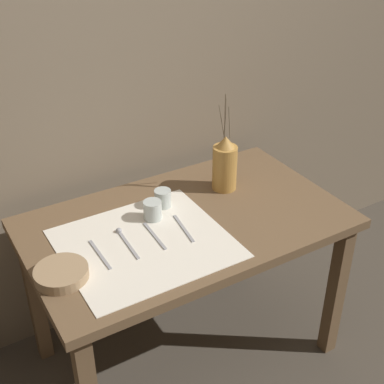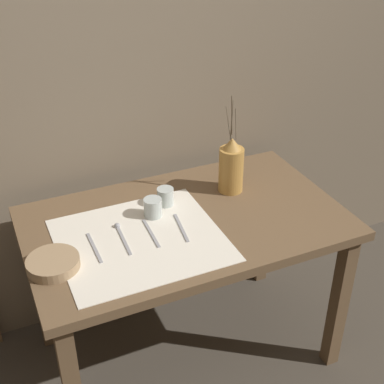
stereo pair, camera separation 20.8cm
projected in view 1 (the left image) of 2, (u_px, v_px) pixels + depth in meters
The scene contains 12 objects.
ground_plane at pixel (187, 350), 2.52m from camera, with size 12.00×12.00×0.00m, color #473F35.
stone_wall_back at pixel (127, 74), 2.26m from camera, with size 7.00×0.06×2.40m.
wooden_table at pixel (186, 239), 2.18m from camera, with size 1.27×0.76×0.74m.
linen_cloth at pixel (145, 243), 2.00m from camera, with size 0.61×0.55×0.00m.
pitcher_with_flowers at pixel (225, 165), 2.29m from camera, with size 0.11×0.11×0.45m.
wooden_bowl at pixel (61, 274), 1.82m from camera, with size 0.19×0.19×0.04m.
glass_tumbler_near at pixel (153, 210), 2.12m from camera, with size 0.07×0.07×0.08m.
glass_tumbler_far at pixel (163, 198), 2.20m from camera, with size 0.07×0.07×0.07m.
knife_center at pixel (100, 254), 1.93m from camera, with size 0.01×0.19×0.00m.
spoon_inner at pixel (123, 236), 2.03m from camera, with size 0.03×0.20×0.02m.
fork_outer at pixel (155, 236), 2.03m from camera, with size 0.02×0.19×0.00m.
fork_inner at pixel (184, 228), 2.07m from camera, with size 0.04×0.19×0.00m.
Camera 1 is at (-0.88, -1.53, 1.94)m, focal length 50.00 mm.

